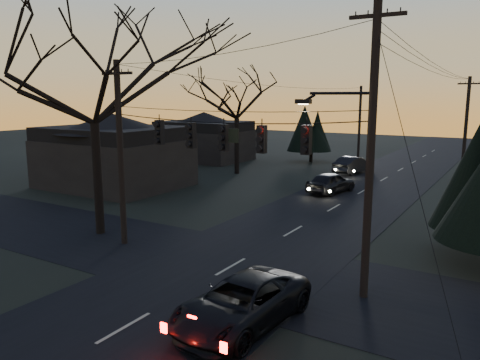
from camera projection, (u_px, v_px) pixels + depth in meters
The scene contains 15 objects.
main_road at pixel (322, 215), 27.55m from camera, with size 8.00×120.00×0.02m, color black.
cross_road at pixel (231, 267), 19.15m from camera, with size 60.00×7.00×0.02m, color black.
utility_pole_right at pixel (363, 297), 16.33m from camera, with size 5.00×0.30×10.00m, color black, non-canonical shape.
utility_pole_left at pixel (125, 243), 22.23m from camera, with size 1.80×0.30×8.50m, color black, non-canonical shape.
utility_pole_far_r at pixel (461, 178), 39.85m from camera, with size 1.80×0.30×8.50m, color black, non-canonical shape.
utility_pole_far_l at pixel (358, 158), 52.47m from camera, with size 0.30×0.30×8.00m, color black, non-canonical shape.
span_signal_assembly at pixel (225, 137), 18.33m from camera, with size 11.50×0.44×1.47m.
bare_tree_left at pixel (92, 77), 22.48m from camera, with size 10.05×10.05×11.20m.
bare_tree_dist at pixel (237, 96), 41.04m from camera, with size 6.78×6.78×9.88m.
evergreen_dist at pixel (312, 131), 49.13m from camera, with size 3.75×3.75×5.44m.
house_left_near at pixel (114, 150), 35.77m from camera, with size 10.00×8.00×5.60m.
house_left_far at pixel (204, 136), 50.78m from camera, with size 9.00×7.00×5.20m.
suv_near at pixel (242, 303), 14.19m from camera, with size 2.35×5.11×1.42m, color black.
sedan_oncoming_a at pixel (331, 183), 33.58m from camera, with size 1.80×4.47×1.52m, color black.
sedan_oncoming_b at pixel (353, 165), 42.15m from camera, with size 1.61×4.60×1.52m, color black.
Camera 1 is at (9.81, -5.35, 6.91)m, focal length 35.00 mm.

